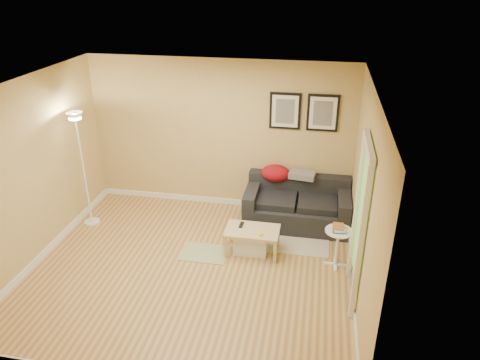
{
  "coord_description": "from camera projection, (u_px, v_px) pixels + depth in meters",
  "views": [
    {
      "loc": [
        1.63,
        -4.98,
        3.88
      ],
      "look_at": [
        0.55,
        0.85,
        1.05
      ],
      "focal_mm": 33.36,
      "sensor_mm": 36.0,
      "label": 1
    }
  ],
  "objects": [
    {
      "name": "baseboard_left",
      "position": [
        48.0,
        249.0,
        6.71
      ],
      "size": [
        0.02,
        4.0,
        0.1
      ],
      "primitive_type": "cube",
      "color": "white",
      "rests_on": "ground"
    },
    {
      "name": "doorway",
      "position": [
        358.0,
        227.0,
        5.42
      ],
      "size": [
        0.12,
        1.01,
        2.13
      ],
      "primitive_type": null,
      "color": "white",
      "rests_on": "ground"
    },
    {
      "name": "wall_right",
      "position": [
        364.0,
        202.0,
        5.43
      ],
      "size": [
        0.0,
        4.0,
        4.0
      ],
      "primitive_type": "plane",
      "rotation": [
        1.57,
        0.0,
        -1.57
      ],
      "color": "tan",
      "rests_on": "ground"
    },
    {
      "name": "floor_lamp",
      "position": [
        84.0,
        173.0,
        7.12
      ],
      "size": [
        0.25,
        0.25,
        1.93
      ],
      "primitive_type": null,
      "color": "white",
      "rests_on": "ground"
    },
    {
      "name": "framed_print_left",
      "position": [
        285.0,
        111.0,
        7.16
      ],
      "size": [
        0.5,
        0.04,
        0.6
      ],
      "primitive_type": null,
      "color": "black",
      "rests_on": "wall_back"
    },
    {
      "name": "floor",
      "position": [
        191.0,
        268.0,
        6.36
      ],
      "size": [
        4.5,
        4.5,
        0.0
      ],
      "primitive_type": "plane",
      "color": "tan",
      "rests_on": "ground"
    },
    {
      "name": "ceiling",
      "position": [
        181.0,
        88.0,
        5.24
      ],
      "size": [
        4.5,
        4.5,
        0.0
      ],
      "primitive_type": "plane",
      "rotation": [
        3.14,
        0.0,
        0.0
      ],
      "color": "white",
      "rests_on": "wall_back"
    },
    {
      "name": "tape_roll",
      "position": [
        261.0,
        234.0,
        6.41
      ],
      "size": [
        0.07,
        0.07,
        0.03
      ],
      "primitive_type": "cylinder",
      "color": "yellow",
      "rests_on": "coffee_table"
    },
    {
      "name": "red_throw",
      "position": [
        276.0,
        173.0,
        7.46
      ],
      "size": [
        0.48,
        0.36,
        0.28
      ],
      "primitive_type": null,
      "color": "maroon",
      "rests_on": "sofa"
    },
    {
      "name": "plaid_throw",
      "position": [
        302.0,
        175.0,
        7.38
      ],
      "size": [
        0.45,
        0.32,
        0.1
      ],
      "primitive_type": null,
      "rotation": [
        0.0,
        0.0,
        -0.14
      ],
      "color": "tan",
      "rests_on": "sofa"
    },
    {
      "name": "area_rug",
      "position": [
        289.0,
        239.0,
        7.05
      ],
      "size": [
        1.25,
        0.85,
        0.01
      ],
      "primitive_type": "cube",
      "color": "beige",
      "rests_on": "ground"
    },
    {
      "name": "storage_bin",
      "position": [
        251.0,
        242.0,
        6.69
      ],
      "size": [
        0.51,
        0.37,
        0.31
      ],
      "primitive_type": null,
      "color": "white",
      "rests_on": "ground"
    },
    {
      "name": "baseboard_right",
      "position": [
        352.0,
        284.0,
        5.97
      ],
      "size": [
        0.02,
        4.0,
        0.1
      ],
      "primitive_type": "cube",
      "color": "white",
      "rests_on": "ground"
    },
    {
      "name": "baseboard_back",
      "position": [
        222.0,
        201.0,
        8.1
      ],
      "size": [
        4.5,
        0.02,
        0.1
      ],
      "primitive_type": "cube",
      "color": "white",
      "rests_on": "ground"
    },
    {
      "name": "wall_back",
      "position": [
        221.0,
        136.0,
        7.58
      ],
      "size": [
        4.5,
        0.0,
        4.5
      ],
      "primitive_type": "plane",
      "rotation": [
        1.57,
        0.0,
        0.0
      ],
      "color": "tan",
      "rests_on": "ground"
    },
    {
      "name": "side_table",
      "position": [
        337.0,
        248.0,
        6.31
      ],
      "size": [
        0.38,
        0.38,
        0.59
      ],
      "primitive_type": null,
      "color": "white",
      "rests_on": "ground"
    },
    {
      "name": "wall_left",
      "position": [
        30.0,
        174.0,
        6.17
      ],
      "size": [
        0.0,
        4.0,
        4.0
      ],
      "primitive_type": "plane",
      "rotation": [
        1.57,
        0.0,
        1.57
      ],
      "color": "tan",
      "rests_on": "ground"
    },
    {
      "name": "wall_front",
      "position": [
        123.0,
        284.0,
        4.02
      ],
      "size": [
        4.5,
        0.0,
        4.5
      ],
      "primitive_type": "plane",
      "rotation": [
        -1.57,
        0.0,
        0.0
      ],
      "color": "tan",
      "rests_on": "ground"
    },
    {
      "name": "remote_control",
      "position": [
        241.0,
        225.0,
        6.66
      ],
      "size": [
        0.06,
        0.16,
        0.02
      ],
      "primitive_type": "cube",
      "rotation": [
        0.0,
        0.0,
        -0.04
      ],
      "color": "black",
      "rests_on": "coffee_table"
    },
    {
      "name": "green_runner",
      "position": [
        204.0,
        253.0,
        6.69
      ],
      "size": [
        0.7,
        0.5,
        0.01
      ],
      "primitive_type": "cube",
      "color": "#668C4C",
      "rests_on": "ground"
    },
    {
      "name": "coffee_table",
      "position": [
        252.0,
        241.0,
        6.64
      ],
      "size": [
        0.9,
        0.7,
        0.4
      ],
      "primitive_type": null,
      "rotation": [
        0.0,
        0.0,
        0.3
      ],
      "color": "#D0B37F",
      "rests_on": "ground"
    },
    {
      "name": "sofa",
      "position": [
        297.0,
        203.0,
        7.33
      ],
      "size": [
        1.7,
        0.9,
        0.75
      ],
      "primitive_type": null,
      "color": "black",
      "rests_on": "ground"
    },
    {
      "name": "framed_print_right",
      "position": [
        323.0,
        113.0,
        7.06
      ],
      "size": [
        0.5,
        0.04,
        0.6
      ],
      "primitive_type": null,
      "color": "black",
      "rests_on": "wall_back"
    },
    {
      "name": "book_stack",
      "position": [
        339.0,
        228.0,
        6.18
      ],
      "size": [
        0.17,
        0.22,
        0.07
      ],
      "primitive_type": null,
      "rotation": [
        0.0,
        0.0,
        0.03
      ],
      "color": "#315D93",
      "rests_on": "side_table"
    }
  ]
}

